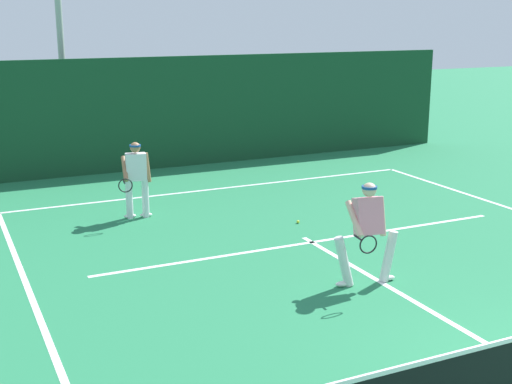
% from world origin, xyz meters
% --- Properties ---
extents(court_line_baseline_far, '(10.45, 0.10, 0.01)m').
position_xyz_m(court_line_baseline_far, '(0.00, 10.75, 0.00)').
color(court_line_baseline_far, white).
rests_on(court_line_baseline_far, ground_plane).
extents(court_line_service, '(8.52, 0.10, 0.01)m').
position_xyz_m(court_line_service, '(0.00, 6.09, 0.00)').
color(court_line_service, white).
rests_on(court_line_service, ground_plane).
extents(court_line_centre, '(0.10, 6.40, 0.01)m').
position_xyz_m(court_line_centre, '(0.00, 3.20, 0.00)').
color(court_line_centre, white).
rests_on(court_line_centre, ground_plane).
extents(player_near, '(1.13, 0.89, 1.68)m').
position_xyz_m(player_near, '(-0.26, 3.89, 0.93)').
color(player_near, silver).
rests_on(player_near, ground_plane).
extents(player_far, '(0.84, 0.89, 1.64)m').
position_xyz_m(player_far, '(-2.55, 9.13, 0.90)').
color(player_far, silver).
rests_on(player_far, ground_plane).
extents(tennis_ball, '(0.07, 0.07, 0.07)m').
position_xyz_m(tennis_ball, '(0.36, 7.30, 0.03)').
color(tennis_ball, '#D1E033').
rests_on(tennis_ball, ground_plane).
extents(back_fence_windscreen, '(17.66, 0.12, 3.11)m').
position_xyz_m(back_fence_windscreen, '(0.00, 13.74, 1.56)').
color(back_fence_windscreen, '#154125').
rests_on(back_fence_windscreen, ground_plane).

